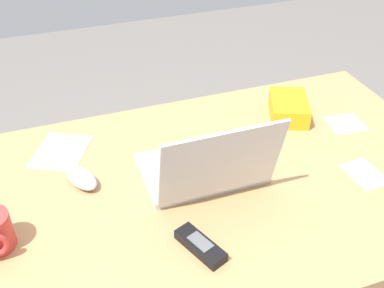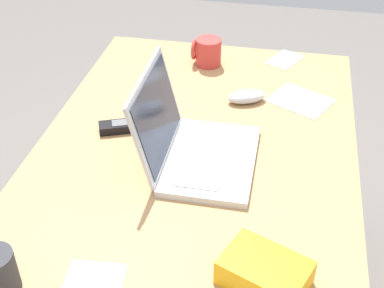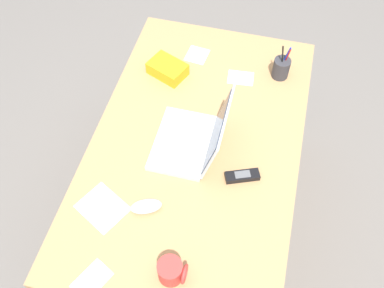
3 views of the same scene
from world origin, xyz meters
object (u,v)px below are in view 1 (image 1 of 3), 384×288
(laptop, at_px, (207,167))
(computer_mouse, at_px, (81,178))
(cordless_phone, at_px, (200,246))
(snack_bag, at_px, (289,108))

(laptop, height_order, computer_mouse, laptop)
(cordless_phone, distance_m, snack_bag, 0.62)
(cordless_phone, relative_size, snack_bag, 0.85)
(laptop, bearing_deg, computer_mouse, -18.07)
(laptop, bearing_deg, snack_bag, -149.53)
(cordless_phone, xyz_separation_m, snack_bag, (-0.45, -0.42, 0.02))
(laptop, height_order, cordless_phone, laptop)
(snack_bag, bearing_deg, laptop, 30.47)
(computer_mouse, bearing_deg, cordless_phone, 99.71)
(computer_mouse, bearing_deg, laptop, 137.60)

